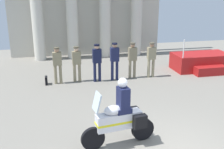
% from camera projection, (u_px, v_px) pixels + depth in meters
% --- Properties ---
extents(reviewing_stand, '(2.87, 1.95, 1.74)m').
position_uv_depth(reviewing_stand, '(201.00, 62.00, 14.12)').
color(reviewing_stand, '#A51919').
rests_on(reviewing_stand, ground_plane).
extents(officer_in_row_0, '(0.39, 0.24, 1.64)m').
position_uv_depth(officer_in_row_0, '(57.00, 62.00, 11.92)').
color(officer_in_row_0, '#847A5B').
rests_on(officer_in_row_0, ground_plane).
extents(officer_in_row_1, '(0.39, 0.24, 1.61)m').
position_uv_depth(officer_in_row_1, '(77.00, 61.00, 12.17)').
color(officer_in_row_1, '#847A5B').
rests_on(officer_in_row_1, ground_plane).
extents(officer_in_row_2, '(0.39, 0.24, 1.71)m').
position_uv_depth(officer_in_row_2, '(97.00, 60.00, 12.18)').
color(officer_in_row_2, '#141938').
rests_on(officer_in_row_2, ground_plane).
extents(officer_in_row_3, '(0.39, 0.24, 1.73)m').
position_uv_depth(officer_in_row_3, '(115.00, 58.00, 12.39)').
color(officer_in_row_3, '#191E42').
rests_on(officer_in_row_3, ground_plane).
extents(officer_in_row_4, '(0.39, 0.24, 1.68)m').
position_uv_depth(officer_in_row_4, '(132.00, 57.00, 12.67)').
color(officer_in_row_4, '#7A7056').
rests_on(officer_in_row_4, ground_plane).
extents(officer_in_row_5, '(0.39, 0.24, 1.67)m').
position_uv_depth(officer_in_row_5, '(151.00, 57.00, 12.79)').
color(officer_in_row_5, gray).
rests_on(officer_in_row_5, ground_plane).
extents(motorcycle_with_rider, '(2.09, 0.74, 1.90)m').
position_uv_depth(motorcycle_with_rider, '(121.00, 117.00, 7.28)').
color(motorcycle_with_rider, black).
rests_on(motorcycle_with_rider, ground_plane).
extents(briefcase_on_ground, '(0.10, 0.32, 0.36)m').
position_uv_depth(briefcase_on_ground, '(46.00, 81.00, 12.04)').
color(briefcase_on_ground, black).
rests_on(briefcase_on_ground, ground_plane).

